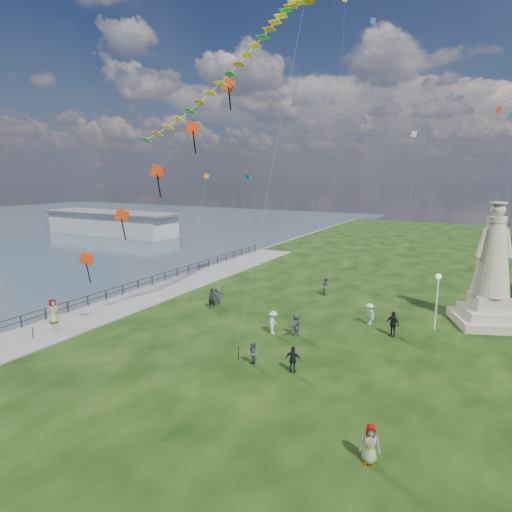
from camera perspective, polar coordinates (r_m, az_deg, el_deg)
The scene contains 17 objects.
waterfront at distance 40.75m, azimuth -17.26°, elevation -5.67°, with size 200.00×200.00×1.51m.
pier_pavilion at distance 89.06m, azimuth -18.75°, elevation 4.24°, with size 30.00×8.00×4.40m.
statue at distance 36.18m, azimuth 28.83°, elevation -2.80°, with size 5.85×5.85×9.22m.
lamppost at distance 33.33m, azimuth 23.05°, elevation -4.17°, with size 0.39×0.39×4.21m.
person_1 at distance 25.87m, azimuth -0.45°, elevation -12.91°, with size 0.73×0.45×1.49m, color #595960.
person_2 at distance 30.69m, azimuth 2.32°, elevation -8.84°, with size 1.08×0.56×1.68m, color silver.
person_3 at distance 25.14m, azimuth 4.97°, elevation -13.59°, with size 0.92×0.47×1.57m, color black.
person_4 at distance 18.75m, azimuth 14.95°, elevation -23.05°, with size 0.80×0.49×1.64m, color #595960.
person_5 at distance 37.12m, azimuth -5.10°, elevation -5.34°, with size 1.58×0.68×1.70m, color #595960.
person_6 at distance 36.33m, azimuth -5.87°, elevation -5.67°, with size 0.64×0.42×1.76m, color black.
person_7 at distance 40.67m, azimuth 9.32°, elevation -3.99°, with size 0.84×0.52×1.72m, color #595960.
person_8 at distance 33.58m, azimuth 14.90°, elevation -7.48°, with size 1.06×0.55×1.64m, color silver.
person_9 at distance 31.72m, azimuth 17.77°, elevation -8.58°, with size 1.06×0.54×1.81m, color black.
person_10 at distance 35.87m, azimuth -25.42°, elevation -6.81°, with size 0.92×0.57×1.88m, color #595960.
person_11 at distance 30.32m, azimuth 5.37°, elevation -9.10°, with size 1.58×0.68×1.70m, color #595960.
red_kite_train at distance 30.30m, azimuth -13.46°, elevation 10.05°, with size 10.80×9.35×17.67m.
small_kites at distance 42.17m, azimuth 14.01°, elevation 14.77°, with size 28.35×13.44×28.76m.
Camera 1 is at (13.15, -18.01, 11.16)m, focal length 30.00 mm.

